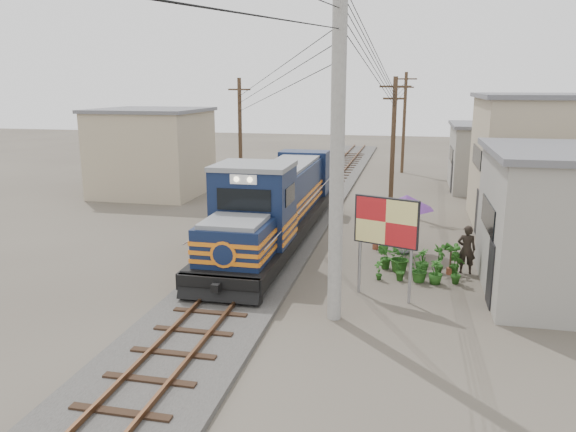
% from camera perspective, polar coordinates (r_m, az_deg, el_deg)
% --- Properties ---
extents(ground, '(120.00, 120.00, 0.00)m').
position_cam_1_polar(ground, '(17.80, -6.45, -8.64)').
color(ground, '#473F35').
rests_on(ground, ground).
extents(ballast, '(3.60, 70.00, 0.16)m').
position_cam_1_polar(ballast, '(26.97, 0.39, -0.77)').
color(ballast, '#595651').
rests_on(ballast, ground).
extents(track, '(1.15, 70.00, 0.12)m').
position_cam_1_polar(track, '(26.93, 0.39, -0.40)').
color(track, '#51331E').
rests_on(track, ground).
extents(locomotive, '(2.75, 14.96, 3.71)m').
position_cam_1_polar(locomotive, '(23.64, -1.20, 1.11)').
color(locomotive, black).
rests_on(locomotive, ground).
extents(utility_pole_main, '(0.40, 0.40, 10.00)m').
position_cam_1_polar(utility_pole_main, '(15.31, 5.04, 7.17)').
color(utility_pole_main, '#9E9B93').
rests_on(utility_pole_main, ground).
extents(wooden_pole_mid, '(1.60, 0.24, 7.00)m').
position_cam_1_polar(wooden_pole_mid, '(29.76, 10.62, 7.36)').
color(wooden_pole_mid, '#4C3826').
rests_on(wooden_pole_mid, ground).
extents(wooden_pole_far, '(1.60, 0.24, 7.50)m').
position_cam_1_polar(wooden_pole_far, '(43.68, 11.72, 9.45)').
color(wooden_pole_far, '#4C3826').
rests_on(wooden_pole_far, ground).
extents(wooden_pole_left, '(1.60, 0.24, 7.00)m').
position_cam_1_polar(wooden_pole_left, '(35.31, -4.89, 8.43)').
color(wooden_pole_left, '#4C3826').
rests_on(wooden_pole_left, ground).
extents(power_lines, '(9.65, 19.00, 3.30)m').
position_cam_1_polar(power_lines, '(24.75, -0.68, 15.45)').
color(power_lines, black).
rests_on(power_lines, ground).
extents(shophouse_mid, '(8.40, 7.35, 6.20)m').
position_cam_1_polar(shophouse_mid, '(28.69, 26.64, 4.83)').
color(shophouse_mid, tan).
rests_on(shophouse_mid, ground).
extents(shophouse_back, '(6.30, 6.30, 4.20)m').
position_cam_1_polar(shophouse_back, '(38.27, 20.78, 5.63)').
color(shophouse_back, gray).
rests_on(shophouse_back, ground).
extents(shophouse_left, '(6.30, 6.30, 5.20)m').
position_cam_1_polar(shophouse_left, '(35.41, -13.63, 6.38)').
color(shophouse_left, tan).
rests_on(shophouse_left, ground).
extents(billboard, '(2.00, 0.86, 3.24)m').
position_cam_1_polar(billboard, '(17.55, 9.92, -0.88)').
color(billboard, '#99999E').
rests_on(billboard, ground).
extents(market_umbrella, '(2.67, 2.67, 2.40)m').
position_cam_1_polar(market_umbrella, '(22.43, 11.97, 1.39)').
color(market_umbrella, black).
rests_on(market_umbrella, ground).
extents(vendor, '(0.65, 0.43, 1.77)m').
position_cam_1_polar(vendor, '(20.96, 17.67, -3.26)').
color(vendor, black).
rests_on(vendor, ground).
extents(plant_nursery, '(3.14, 2.06, 1.10)m').
position_cam_1_polar(plant_nursery, '(20.33, 12.88, -4.63)').
color(plant_nursery, '#215217').
rests_on(plant_nursery, ground).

